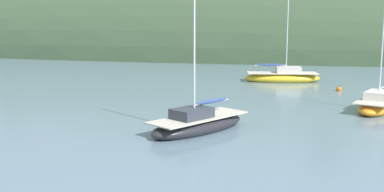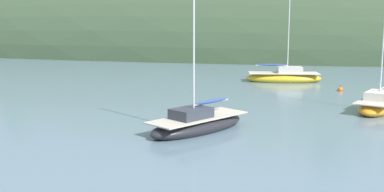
% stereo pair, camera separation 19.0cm
% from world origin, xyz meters
% --- Properties ---
extents(far_shoreline_hill, '(150.00, 36.00, 31.87)m').
position_xyz_m(far_shoreline_hill, '(0.12, 70.80, 0.06)').
color(far_shoreline_hill, '#384C33').
rests_on(far_shoreline_hill, ground).
extents(sailboat_blue_center, '(5.21, 6.40, 8.73)m').
position_xyz_m(sailboat_blue_center, '(1.11, 16.19, 0.39)').
color(sailboat_blue_center, '#232328').
rests_on(sailboat_blue_center, ground).
extents(sailboat_orange_cutter, '(7.28, 3.36, 9.91)m').
position_xyz_m(sailboat_orange_cutter, '(5.15, 37.02, 0.43)').
color(sailboat_orange_cutter, gold).
rests_on(sailboat_orange_cutter, ground).
extents(sailboat_teal_outer, '(4.43, 6.61, 9.12)m').
position_xyz_m(sailboat_teal_outer, '(11.44, 24.18, 0.39)').
color(sailboat_teal_outer, orange).
rests_on(sailboat_teal_outer, ground).
extents(mooring_buoy_channel, '(0.44, 0.44, 0.54)m').
position_xyz_m(mooring_buoy_channel, '(9.74, 32.10, 0.12)').
color(mooring_buoy_channel, orange).
rests_on(mooring_buoy_channel, ground).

